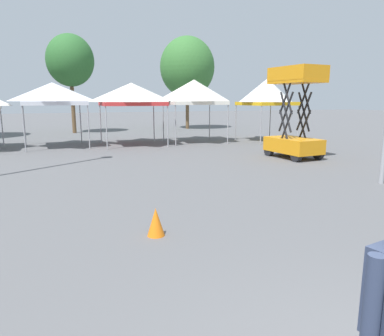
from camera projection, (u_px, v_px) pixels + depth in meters
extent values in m
cylinder|color=#9E9EA3|center=(2.00, 125.00, 19.13)|extent=(0.06, 0.06, 2.15)
cylinder|color=#9E9EA3|center=(24.00, 127.00, 16.56)|extent=(0.06, 0.06, 2.37)
cylinder|color=#9E9EA3|center=(89.00, 125.00, 17.77)|extent=(0.06, 0.06, 2.37)
cylinder|color=#9E9EA3|center=(24.00, 123.00, 19.20)|extent=(0.06, 0.06, 2.37)
cylinder|color=#9E9EA3|center=(81.00, 122.00, 20.40)|extent=(0.06, 0.06, 2.37)
pyramid|color=white|center=(53.00, 92.00, 18.17)|extent=(3.26, 3.26, 0.94)
cube|color=white|center=(54.00, 103.00, 18.28)|extent=(3.22, 3.22, 0.20)
cylinder|color=#9E9EA3|center=(106.00, 126.00, 17.43)|extent=(0.06, 0.06, 2.33)
cylinder|color=#9E9EA3|center=(168.00, 125.00, 18.45)|extent=(0.06, 0.06, 2.33)
cylinder|color=#9E9EA3|center=(101.00, 122.00, 20.33)|extent=(0.06, 0.06, 2.33)
cylinder|color=#9E9EA3|center=(154.00, 121.00, 21.35)|extent=(0.06, 0.06, 2.33)
pyramid|color=white|center=(132.00, 92.00, 19.08)|extent=(3.42, 3.42, 1.00)
cube|color=red|center=(132.00, 104.00, 19.19)|extent=(3.38, 3.38, 0.20)
cylinder|color=#9E9EA3|center=(176.00, 124.00, 18.89)|extent=(0.06, 0.06, 2.36)
cylinder|color=#9E9EA3|center=(228.00, 123.00, 19.76)|extent=(0.06, 0.06, 2.36)
cylinder|color=#9E9EA3|center=(163.00, 121.00, 21.72)|extent=(0.06, 0.06, 2.36)
cylinder|color=#9E9EA3|center=(210.00, 120.00, 22.59)|extent=(0.06, 0.06, 2.36)
pyramid|color=white|center=(194.00, 90.00, 20.40)|extent=(3.41, 3.41, 1.21)
cube|color=white|center=(194.00, 103.00, 20.54)|extent=(3.37, 3.37, 0.20)
cylinder|color=#9E9EA3|center=(261.00, 123.00, 19.42)|extent=(0.06, 0.06, 2.31)
cylinder|color=#9E9EA3|center=(298.00, 122.00, 20.51)|extent=(0.06, 0.06, 2.31)
cylinder|color=#9E9EA3|center=(236.00, 121.00, 21.74)|extent=(0.06, 0.06, 2.31)
cylinder|color=#9E9EA3|center=(270.00, 120.00, 22.83)|extent=(0.06, 0.06, 2.31)
pyramid|color=white|center=(267.00, 90.00, 20.78)|extent=(2.90, 2.90, 1.34)
cube|color=yellow|center=(267.00, 104.00, 20.92)|extent=(2.87, 2.87, 0.20)
cylinder|color=black|center=(296.00, 156.00, 14.11)|extent=(0.22, 0.49, 0.48)
cylinder|color=black|center=(318.00, 154.00, 14.62)|extent=(0.22, 0.49, 0.48)
cylinder|color=black|center=(269.00, 150.00, 15.63)|extent=(0.22, 0.49, 0.48)
cylinder|color=black|center=(290.00, 149.00, 16.15)|extent=(0.22, 0.49, 0.48)
cube|color=orange|center=(293.00, 145.00, 15.07)|extent=(1.57, 2.40, 0.60)
cylinder|color=black|center=(285.00, 130.00, 14.74)|extent=(0.14, 0.81, 1.64)
cylinder|color=black|center=(285.00, 130.00, 14.74)|extent=(0.14, 0.81, 1.64)
cylinder|color=black|center=(303.00, 129.00, 15.16)|extent=(0.14, 0.81, 1.64)
cylinder|color=black|center=(303.00, 129.00, 15.16)|extent=(0.14, 0.81, 1.64)
cylinder|color=black|center=(286.00, 112.00, 14.60)|extent=(0.14, 0.81, 1.64)
cylinder|color=black|center=(286.00, 112.00, 14.60)|extent=(0.14, 0.81, 1.64)
cylinder|color=black|center=(304.00, 112.00, 15.02)|extent=(0.14, 0.81, 1.64)
cylinder|color=black|center=(304.00, 112.00, 15.02)|extent=(0.14, 0.81, 1.64)
cylinder|color=black|center=(287.00, 94.00, 14.46)|extent=(0.14, 0.81, 1.64)
cylinder|color=black|center=(287.00, 94.00, 14.46)|extent=(0.14, 0.81, 1.64)
cylinder|color=black|center=(305.00, 94.00, 14.88)|extent=(0.14, 0.81, 1.64)
cylinder|color=black|center=(305.00, 94.00, 14.88)|extent=(0.14, 0.81, 1.64)
cube|color=orange|center=(297.00, 82.00, 14.58)|extent=(1.49, 2.28, 0.12)
cube|color=orange|center=(316.00, 72.00, 13.58)|extent=(1.33, 0.16, 0.55)
cube|color=orange|center=(280.00, 75.00, 15.45)|extent=(1.33, 0.16, 0.55)
cube|color=orange|center=(285.00, 73.00, 14.24)|extent=(0.23, 2.18, 0.55)
cube|color=orange|center=(309.00, 74.00, 14.79)|extent=(0.23, 2.18, 0.55)
cylinder|color=#2D3851|center=(373.00, 298.00, 2.18)|extent=(0.11, 0.11, 0.56)
cylinder|color=brown|center=(187.00, 109.00, 30.04)|extent=(0.28, 0.28, 3.29)
ellipsoid|color=#387233|center=(187.00, 67.00, 29.38)|extent=(4.51, 4.51, 4.96)
cylinder|color=brown|center=(73.00, 107.00, 26.06)|extent=(0.28, 0.28, 3.88)
ellipsoid|color=#2D662D|center=(70.00, 60.00, 25.44)|extent=(3.36, 3.36, 3.69)
cone|color=orange|center=(156.00, 222.00, 6.42)|extent=(0.32, 0.32, 0.52)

